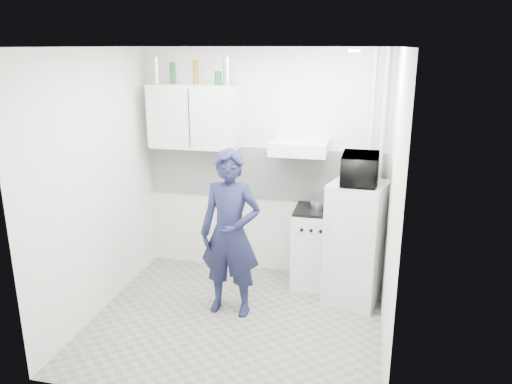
# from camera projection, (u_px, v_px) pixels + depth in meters

# --- Properties ---
(floor) EXTENTS (2.80, 2.80, 0.00)m
(floor) POSITION_uv_depth(u_px,v_px,m) (236.00, 321.00, 4.92)
(floor) COLOR gray
(floor) RESTS_ON ground
(ceiling) EXTENTS (2.80, 2.80, 0.00)m
(ceiling) POSITION_uv_depth(u_px,v_px,m) (233.00, 47.00, 4.19)
(ceiling) COLOR white
(ceiling) RESTS_ON wall_back
(wall_back) EXTENTS (2.80, 0.00, 2.80)m
(wall_back) POSITION_uv_depth(u_px,v_px,m) (263.00, 164.00, 5.72)
(wall_back) COLOR silver
(wall_back) RESTS_ON floor
(wall_left) EXTENTS (0.00, 2.60, 2.60)m
(wall_left) POSITION_uv_depth(u_px,v_px,m) (96.00, 186.00, 4.86)
(wall_left) COLOR silver
(wall_left) RESTS_ON floor
(wall_right) EXTENTS (0.00, 2.60, 2.60)m
(wall_right) POSITION_uv_depth(u_px,v_px,m) (393.00, 206.00, 4.25)
(wall_right) COLOR silver
(wall_right) RESTS_ON floor
(person) EXTENTS (0.63, 0.43, 1.68)m
(person) POSITION_uv_depth(u_px,v_px,m) (230.00, 234.00, 4.88)
(person) COLOR #181B39
(person) RESTS_ON floor
(stove) EXTENTS (0.54, 0.54, 0.87)m
(stove) POSITION_uv_depth(u_px,v_px,m) (318.00, 248.00, 5.59)
(stove) COLOR white
(stove) RESTS_ON floor
(fridge) EXTENTS (0.66, 0.66, 1.29)m
(fridge) POSITION_uv_depth(u_px,v_px,m) (356.00, 243.00, 5.16)
(fridge) COLOR white
(fridge) RESTS_ON floor
(stove_top) EXTENTS (0.52, 0.52, 0.03)m
(stove_top) POSITION_uv_depth(u_px,v_px,m) (319.00, 210.00, 5.46)
(stove_top) COLOR black
(stove_top) RESTS_ON stove
(saucepan) EXTENTS (0.16, 0.16, 0.09)m
(saucepan) POSITION_uv_depth(u_px,v_px,m) (318.00, 204.00, 5.45)
(saucepan) COLOR silver
(saucepan) RESTS_ON stove_top
(microwave) EXTENTS (0.53, 0.36, 0.29)m
(microwave) POSITION_uv_depth(u_px,v_px,m) (360.00, 169.00, 4.94)
(microwave) COLOR black
(microwave) RESTS_ON fridge
(bottle_a) EXTENTS (0.07, 0.07, 0.29)m
(bottle_a) POSITION_uv_depth(u_px,v_px,m) (156.00, 70.00, 5.52)
(bottle_a) COLOR silver
(bottle_a) RESTS_ON upper_cabinet
(bottle_b) EXTENTS (0.06, 0.06, 0.24)m
(bottle_b) POSITION_uv_depth(u_px,v_px,m) (173.00, 73.00, 5.48)
(bottle_b) COLOR #144C1E
(bottle_b) RESTS_ON upper_cabinet
(bottle_d) EXTENTS (0.06, 0.06, 0.26)m
(bottle_d) POSITION_uv_depth(u_px,v_px,m) (196.00, 72.00, 5.42)
(bottle_d) COLOR brown
(bottle_d) RESTS_ON upper_cabinet
(canister_b) EXTENTS (0.08, 0.08, 0.15)m
(canister_b) POSITION_uv_depth(u_px,v_px,m) (218.00, 78.00, 5.38)
(canister_b) COLOR #144C1E
(canister_b) RESTS_ON upper_cabinet
(bottle_e) EXTENTS (0.07, 0.07, 0.29)m
(bottle_e) POSITION_uv_depth(u_px,v_px,m) (227.00, 71.00, 5.34)
(bottle_e) COLOR silver
(bottle_e) RESTS_ON upper_cabinet
(upper_cabinet) EXTENTS (1.00, 0.35, 0.70)m
(upper_cabinet) POSITION_uv_depth(u_px,v_px,m) (195.00, 116.00, 5.57)
(upper_cabinet) COLOR white
(upper_cabinet) RESTS_ON wall_back
(range_hood) EXTENTS (0.60, 0.50, 0.14)m
(range_hood) POSITION_uv_depth(u_px,v_px,m) (300.00, 147.00, 5.32)
(range_hood) COLOR white
(range_hood) RESTS_ON wall_back
(backsplash) EXTENTS (2.74, 0.03, 0.60)m
(backsplash) POSITION_uv_depth(u_px,v_px,m) (263.00, 173.00, 5.74)
(backsplash) COLOR white
(backsplash) RESTS_ON wall_back
(pipe_a) EXTENTS (0.05, 0.05, 2.60)m
(pipe_a) POSITION_uv_depth(u_px,v_px,m) (380.00, 172.00, 5.37)
(pipe_a) COLOR white
(pipe_a) RESTS_ON floor
(pipe_b) EXTENTS (0.04, 0.04, 2.60)m
(pipe_b) POSITION_uv_depth(u_px,v_px,m) (368.00, 172.00, 5.39)
(pipe_b) COLOR white
(pipe_b) RESTS_ON floor
(ceiling_spot_fixture) EXTENTS (0.10, 0.10, 0.02)m
(ceiling_spot_fixture) POSITION_uv_depth(u_px,v_px,m) (354.00, 51.00, 4.17)
(ceiling_spot_fixture) COLOR white
(ceiling_spot_fixture) RESTS_ON ceiling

